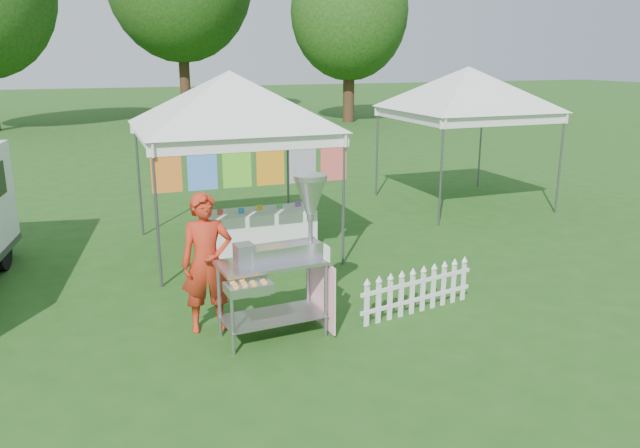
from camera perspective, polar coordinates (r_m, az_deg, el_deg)
name	(u,v)px	position (r m, az deg, el deg)	size (l,w,h in m)	color
ground	(301,329)	(7.74, -1.75, -9.58)	(120.00, 120.00, 0.00)	#204F16
canopy_main	(229,71)	(10.40, -8.32, 13.66)	(4.24, 4.24, 3.45)	#59595E
canopy_right	(469,67)	(13.99, 13.45, 13.81)	(4.24, 4.24, 3.45)	#59595E
tree_right	(350,12)	(31.22, 2.72, 18.81)	(5.60, 5.60, 8.42)	#352713
donut_cart	(288,245)	(7.23, -2.95, -1.89)	(1.36, 1.03, 1.91)	gray
vendor	(207,263)	(7.56, -10.31, -3.51)	(0.62, 0.41, 1.70)	#B32B16
picket_fence	(418,292)	(8.20, 8.91, -6.12)	(1.77, 0.38, 0.56)	white
display_table	(261,230)	(10.74, -5.39, -0.52)	(1.80, 0.70, 0.68)	white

